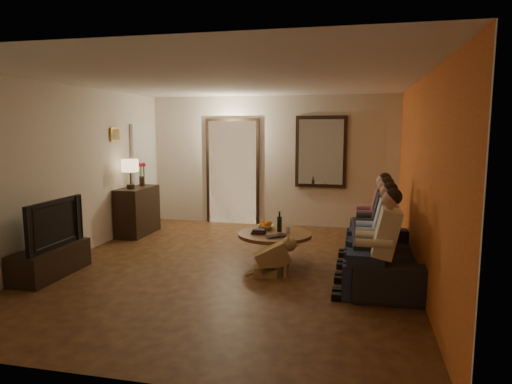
% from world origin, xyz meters
% --- Properties ---
extents(floor, '(5.00, 6.00, 0.01)m').
position_xyz_m(floor, '(0.00, 0.00, 0.00)').
color(floor, '#3B1D0F').
rests_on(floor, ground).
extents(ceiling, '(5.00, 6.00, 0.01)m').
position_xyz_m(ceiling, '(0.00, 0.00, 2.60)').
color(ceiling, white).
rests_on(ceiling, back_wall).
extents(back_wall, '(5.00, 0.02, 2.60)m').
position_xyz_m(back_wall, '(0.00, 3.00, 1.30)').
color(back_wall, beige).
rests_on(back_wall, floor).
extents(front_wall, '(5.00, 0.02, 2.60)m').
position_xyz_m(front_wall, '(0.00, -3.00, 1.30)').
color(front_wall, beige).
rests_on(front_wall, floor).
extents(left_wall, '(0.02, 6.00, 2.60)m').
position_xyz_m(left_wall, '(-2.50, 0.00, 1.30)').
color(left_wall, beige).
rests_on(left_wall, floor).
extents(right_wall, '(0.02, 6.00, 2.60)m').
position_xyz_m(right_wall, '(2.50, 0.00, 1.30)').
color(right_wall, beige).
rests_on(right_wall, floor).
extents(orange_accent, '(0.01, 6.00, 2.60)m').
position_xyz_m(orange_accent, '(2.49, 0.00, 1.30)').
color(orange_accent, '#B95C1F').
rests_on(orange_accent, right_wall).
extents(kitchen_doorway, '(1.00, 0.06, 2.10)m').
position_xyz_m(kitchen_doorway, '(-0.80, 2.98, 1.05)').
color(kitchen_doorway, '#FFE0A5').
rests_on(kitchen_doorway, floor).
extents(door_trim, '(1.12, 0.04, 2.22)m').
position_xyz_m(door_trim, '(-0.80, 2.97, 1.05)').
color(door_trim, black).
rests_on(door_trim, floor).
extents(fridge_glimpse, '(0.45, 0.03, 1.70)m').
position_xyz_m(fridge_glimpse, '(-0.55, 2.98, 0.90)').
color(fridge_glimpse, silver).
rests_on(fridge_glimpse, floor).
extents(mirror_frame, '(1.00, 0.05, 1.40)m').
position_xyz_m(mirror_frame, '(1.00, 2.96, 1.50)').
color(mirror_frame, black).
rests_on(mirror_frame, back_wall).
extents(mirror_glass, '(0.86, 0.02, 1.26)m').
position_xyz_m(mirror_glass, '(1.00, 2.93, 1.50)').
color(mirror_glass, white).
rests_on(mirror_glass, back_wall).
extents(white_door, '(0.06, 0.85, 2.04)m').
position_xyz_m(white_door, '(-2.46, 2.30, 1.02)').
color(white_door, white).
rests_on(white_door, floor).
extents(framed_art, '(0.03, 0.28, 0.24)m').
position_xyz_m(framed_art, '(-2.47, 1.30, 1.85)').
color(framed_art, '#B28C33').
rests_on(framed_art, left_wall).
extents(art_canvas, '(0.01, 0.22, 0.18)m').
position_xyz_m(art_canvas, '(-2.46, 1.30, 1.85)').
color(art_canvas, brown).
rests_on(art_canvas, left_wall).
extents(dresser, '(0.45, 0.99, 0.88)m').
position_xyz_m(dresser, '(-2.25, 1.60, 0.44)').
color(dresser, black).
rests_on(dresser, floor).
extents(table_lamp, '(0.30, 0.30, 0.54)m').
position_xyz_m(table_lamp, '(-2.25, 1.38, 1.15)').
color(table_lamp, beige).
rests_on(table_lamp, dresser).
extents(flower_vase, '(0.14, 0.14, 0.44)m').
position_xyz_m(flower_vase, '(-2.25, 1.82, 1.10)').
color(flower_vase, '#A8122B').
rests_on(flower_vase, dresser).
extents(tv_stand, '(0.45, 1.18, 0.39)m').
position_xyz_m(tv_stand, '(-2.25, -0.88, 0.20)').
color(tv_stand, black).
rests_on(tv_stand, floor).
extents(tv, '(1.10, 0.14, 0.64)m').
position_xyz_m(tv, '(-2.25, -0.88, 0.71)').
color(tv, black).
rests_on(tv, tv_stand).
extents(sofa, '(2.22, 0.92, 0.64)m').
position_xyz_m(sofa, '(2.10, 0.06, 0.32)').
color(sofa, black).
rests_on(sofa, floor).
extents(person_a, '(0.60, 0.40, 1.20)m').
position_xyz_m(person_a, '(2.00, -0.84, 0.60)').
color(person_a, tan).
rests_on(person_a, sofa).
extents(person_b, '(0.60, 0.40, 1.20)m').
position_xyz_m(person_b, '(2.00, -0.24, 0.60)').
color(person_b, tan).
rests_on(person_b, sofa).
extents(person_c, '(0.60, 0.40, 1.20)m').
position_xyz_m(person_c, '(2.00, 0.36, 0.60)').
color(person_c, tan).
rests_on(person_c, sofa).
extents(person_d, '(0.60, 0.40, 1.20)m').
position_xyz_m(person_d, '(2.00, 0.96, 0.60)').
color(person_d, tan).
rests_on(person_d, sofa).
extents(dog, '(0.61, 0.40, 0.56)m').
position_xyz_m(dog, '(0.65, -0.27, 0.28)').
color(dog, '#9D7448').
rests_on(dog, floor).
extents(coffee_table, '(1.13, 1.13, 0.45)m').
position_xyz_m(coffee_table, '(0.57, 0.36, 0.23)').
color(coffee_table, brown).
rests_on(coffee_table, floor).
extents(bowl, '(0.26, 0.26, 0.06)m').
position_xyz_m(bowl, '(0.39, 0.58, 0.48)').
color(bowl, white).
rests_on(bowl, coffee_table).
extents(oranges, '(0.20, 0.20, 0.08)m').
position_xyz_m(oranges, '(0.39, 0.58, 0.55)').
color(oranges, orange).
rests_on(oranges, bowl).
extents(wine_bottle, '(0.07, 0.07, 0.31)m').
position_xyz_m(wine_bottle, '(0.62, 0.46, 0.60)').
color(wine_bottle, black).
rests_on(wine_bottle, coffee_table).
extents(wine_glass, '(0.06, 0.06, 0.10)m').
position_xyz_m(wine_glass, '(0.75, 0.41, 0.50)').
color(wine_glass, silver).
rests_on(wine_glass, coffee_table).
extents(book_stack, '(0.20, 0.15, 0.07)m').
position_xyz_m(book_stack, '(0.35, 0.26, 0.48)').
color(book_stack, black).
rests_on(book_stack, coffee_table).
extents(laptop, '(0.39, 0.38, 0.03)m').
position_xyz_m(laptop, '(0.67, 0.08, 0.46)').
color(laptop, black).
rests_on(laptop, coffee_table).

